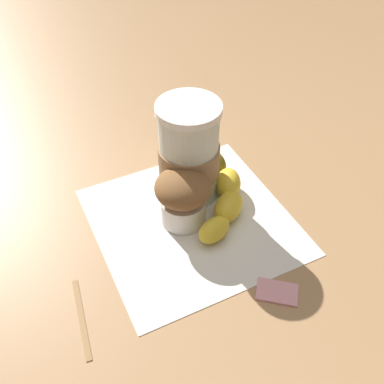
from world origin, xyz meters
TOP-DOWN VIEW (x-y plane):
  - ground_plane at (0.00, 0.00)m, footprint 3.00×3.00m
  - paper_napkin at (0.00, 0.00)m, footprint 0.29×0.29m
  - coffee_cup at (-0.05, 0.03)m, footprint 0.09×0.09m
  - muffin at (-0.01, -0.01)m, footprint 0.08×0.08m
  - banana at (-0.00, 0.06)m, footprint 0.15×0.13m
  - sugar_packet at (0.16, 0.02)m, footprint 0.06×0.06m
  - wooden_stirrer at (0.06, -0.19)m, footprint 0.11×0.03m

SIDE VIEW (x-z plane):
  - ground_plane at x=0.00m, z-range 0.00..0.00m
  - paper_napkin at x=0.00m, z-range 0.00..0.00m
  - wooden_stirrer at x=0.06m, z-range 0.00..0.00m
  - sugar_packet at x=0.16m, z-range 0.00..0.01m
  - banana at x=0.00m, z-range 0.00..0.04m
  - muffin at x=-0.01m, z-range 0.01..0.09m
  - coffee_cup at x=-0.05m, z-range 0.00..0.15m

